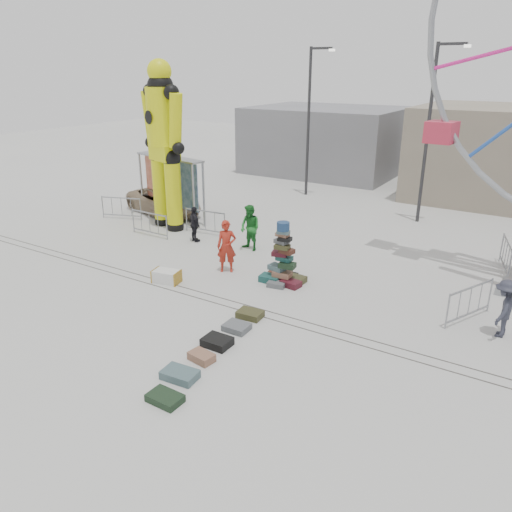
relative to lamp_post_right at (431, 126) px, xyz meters
The scene contains 26 objects.
ground 14.09m from the lamp_post_right, 103.39° to the right, with size 90.00×90.00×0.00m, color #9E9E99.
track_line_near 13.54m from the lamp_post_right, 104.01° to the right, with size 40.00×0.04×0.01m, color #47443F.
track_line_far 13.18m from the lamp_post_right, 104.46° to the right, with size 40.00×0.04×0.01m, color #47443F.
building_left 13.00m from the lamp_post_right, 135.30° to the left, with size 10.00×8.00×4.40m, color gray.
lamp_post_right is the anchor object (origin of this frame).
lamp_post_left 7.28m from the lamp_post_right, 164.05° to the left, with size 1.41×0.25×8.00m.
suitcase_tower 10.77m from the lamp_post_right, 101.88° to the right, with size 1.53×1.37×2.18m.
crash_test_dummy 11.97m from the lamp_post_right, 143.91° to the right, with size 2.99×1.41×7.56m.
banner_scaffold 12.15m from the lamp_post_right, 149.87° to the right, with size 4.29×1.52×3.07m.
steamer_trunk 13.83m from the lamp_post_right, 114.55° to the right, with size 0.93×0.54×0.44m, color silver.
row_case_0 13.45m from the lamp_post_right, 97.36° to the right, with size 0.74×0.54×0.20m, color #3E3E1F.
row_case_1 14.25m from the lamp_post_right, 96.49° to the right, with size 0.70×0.58×0.19m, color #5B5F63.
row_case_2 15.16m from the lamp_post_right, 95.97° to the right, with size 0.75×0.60×0.22m, color black.
row_case_3 15.92m from the lamp_post_right, 95.28° to the right, with size 0.65×0.42×0.22m, color #906149.
row_case_4 16.77m from the lamp_post_right, 94.86° to the right, with size 0.86×0.55×0.21m, color #496468.
row_case_5 17.58m from the lamp_post_right, 93.63° to the right, with size 0.78×0.52×0.18m, color black.
barricade_dummy_a 14.97m from the lamp_post_right, 149.86° to the right, with size 2.00×0.10×1.10m, color gray, non-canonical shape.
barricade_dummy_b 13.32m from the lamp_post_right, 138.16° to the right, with size 2.00×0.10×1.10m, color gray, non-canonical shape.
barricade_dummy_c 11.03m from the lamp_post_right, 137.47° to the right, with size 2.00×0.10×1.10m, color gray, non-canonical shape.
barricade_wheel_front 10.87m from the lamp_post_right, 67.43° to the right, with size 2.00×0.10×1.10m, color gray, non-canonical shape.
barricade_wheel_back 7.38m from the lamp_post_right, 46.87° to the right, with size 2.00×0.10×1.10m, color gray, non-canonical shape.
pedestrian_red 11.46m from the lamp_post_right, 113.08° to the right, with size 0.70×0.46×1.92m, color maroon.
pedestrian_green 9.71m from the lamp_post_right, 122.04° to the right, with size 0.90×0.70×1.86m, color #1B6E25.
pedestrian_black 11.50m from the lamp_post_right, 132.42° to the right, with size 0.89×0.37×1.53m, color black.
pedestrian_grey 11.56m from the lamp_post_right, 63.92° to the right, with size 1.07×0.62×1.66m, color #282A35.
parked_suv 13.22m from the lamp_post_right, 154.64° to the right, with size 2.11×4.57×1.27m, color #947E5F.
Camera 1 is at (8.62, -10.76, 6.99)m, focal length 35.00 mm.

